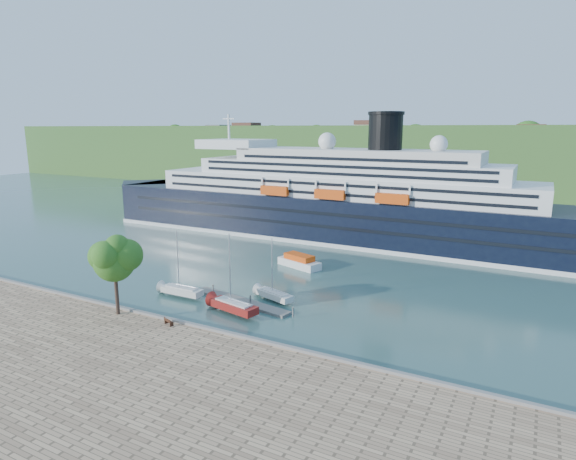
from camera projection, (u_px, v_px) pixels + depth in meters
The scene contains 11 objects.
ground at pixel (153, 323), 58.00m from camera, with size 400.00×400.00×0.00m, color #2F544F.
far_hillside at pixel (425, 158), 180.76m from camera, with size 400.00×50.00×24.00m, color #336026.
quay_coping at pixel (151, 315), 57.58m from camera, with size 220.00×0.50×0.30m, color slate.
cruise_ship at pixel (327, 176), 101.16m from camera, with size 117.06×17.05×26.29m, color black, non-canonical shape.
park_bench at pixel (169, 321), 54.95m from camera, with size 1.42×0.58×0.91m, color #452413, non-canonical shape.
promenade_tree at pixel (115, 271), 57.16m from camera, with size 6.49×6.49×10.75m, color #255F19, non-canonical shape.
floating_pontoon at pixel (241, 301), 64.84m from camera, with size 16.02×1.96×0.36m, color gray, non-canonical shape.
sailboat_white_near at pixel (181, 266), 66.09m from camera, with size 6.90×1.92×8.91m, color silver, non-canonical shape.
sailboat_red at pixel (233, 276), 59.91m from camera, with size 7.65×2.13×9.88m, color maroon, non-canonical shape.
sailboat_white_far at pixel (274, 272), 64.58m from camera, with size 6.45×1.79×8.33m, color silver, non-canonical shape.
tender_launch at pixel (299, 261), 81.26m from camera, with size 7.98×2.73×2.21m, color #E2480D, non-canonical shape.
Camera 1 is at (39.90, -40.39, 23.06)m, focal length 30.00 mm.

